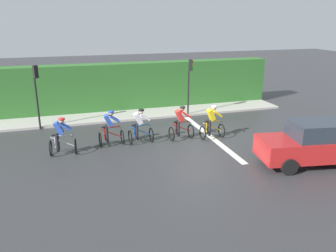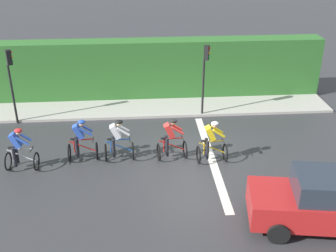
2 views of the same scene
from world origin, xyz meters
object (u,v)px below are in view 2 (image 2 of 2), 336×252
Objects in this scene: car_red at (323,201)px; traffic_light_far_junction at (11,76)px; cyclist_fourth at (171,140)px; cyclist_mid at (118,141)px; cyclist_trailing at (211,143)px; cyclist_second at (81,141)px; traffic_light_near_crossing at (205,70)px; cyclist_lead at (19,150)px.

traffic_light_far_junction is at bearing 53.41° from car_red.
traffic_light_far_junction reaches higher than cyclist_fourth.
cyclist_mid is 3.47m from cyclist_trailing.
traffic_light_far_junction is (3.49, 3.19, 1.43)m from cyclist_second.
traffic_light_near_crossing is 8.35m from traffic_light_far_junction.
traffic_light_far_junction is (7.87, 10.60, 1.35)m from car_red.
cyclist_trailing is at bearing -96.60° from cyclist_mid.
traffic_light_far_junction is at bearing 60.69° from cyclist_fourth.
traffic_light_far_junction is (3.59, 4.55, 1.43)m from cyclist_mid.
cyclist_lead is 1.00× the size of cyclist_trailing.
cyclist_lead and cyclist_trailing have the same top height.
cyclist_mid is 1.00× the size of cyclist_trailing.
cyclist_trailing is 0.50× the size of traffic_light_near_crossing.
cyclist_mid is at bearing 83.40° from cyclist_trailing.
cyclist_fourth is 1.51m from cyclist_trailing.
cyclist_second is 4.83m from cyclist_trailing.
traffic_light_near_crossing is (3.76, -1.82, 1.43)m from cyclist_fourth.
traffic_light_near_crossing is (3.58, -5.15, 1.43)m from cyclist_second.
traffic_light_near_crossing is (3.69, -3.80, 1.43)m from cyclist_mid.
cyclist_lead is at bearing -165.12° from traffic_light_far_junction.
cyclist_fourth is at bearing 44.09° from car_red.
car_red is at bearing -146.14° from cyclist_trailing.
cyclist_second and cyclist_trailing have the same top height.
cyclist_mid is 5.97m from traffic_light_far_junction.
cyclist_lead is 1.00× the size of cyclist_fourth.
traffic_light_near_crossing reaches higher than cyclist_mid.
car_red is at bearing -135.91° from cyclist_fourth.
cyclist_fourth is 0.50× the size of traffic_light_near_crossing.
cyclist_fourth is 7.62m from traffic_light_far_junction.
car_red reaches higher than cyclist_lead.
cyclist_mid is 0.50× the size of traffic_light_near_crossing.
car_red reaches higher than cyclist_second.
cyclist_lead is at bearing 103.74° from cyclist_second.
cyclist_lead is 5.47m from cyclist_fourth.
traffic_light_far_junction is (3.66, 6.53, 1.43)m from cyclist_fourth.
cyclist_second is at bearing -76.26° from cyclist_lead.
traffic_light_near_crossing is at bearing -45.84° from cyclist_mid.
car_red is 1.29× the size of traffic_light_far_junction.
traffic_light_far_junction reaches higher than cyclist_second.
cyclist_mid is at bearing -83.15° from cyclist_lead.
cyclist_trailing is (0.02, -6.93, 0.00)m from cyclist_lead.
traffic_light_near_crossing reaches higher than cyclist_lead.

